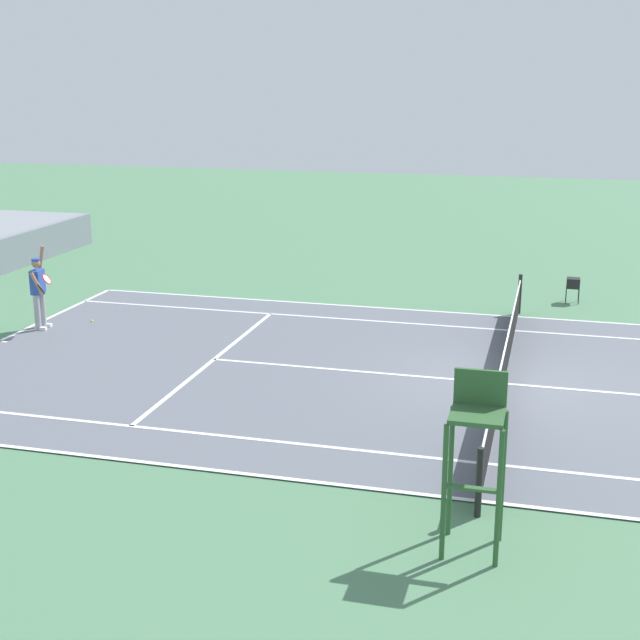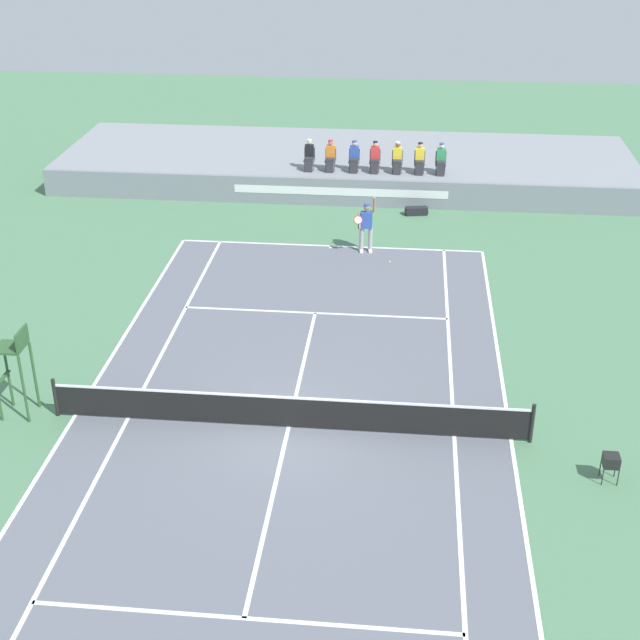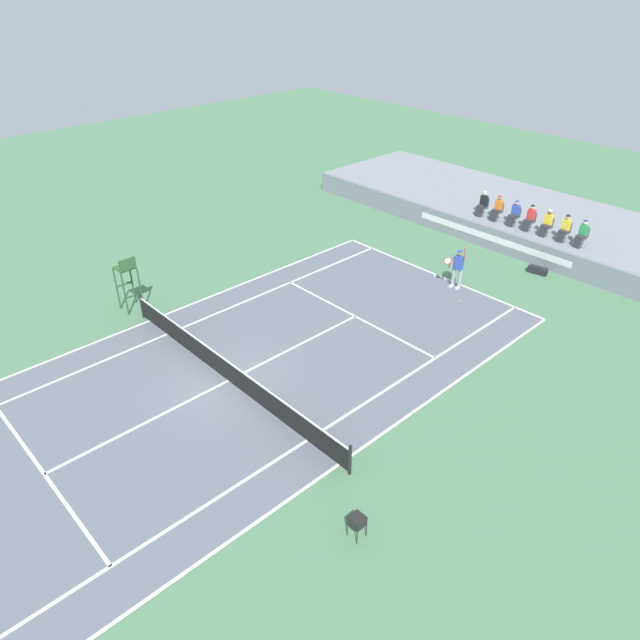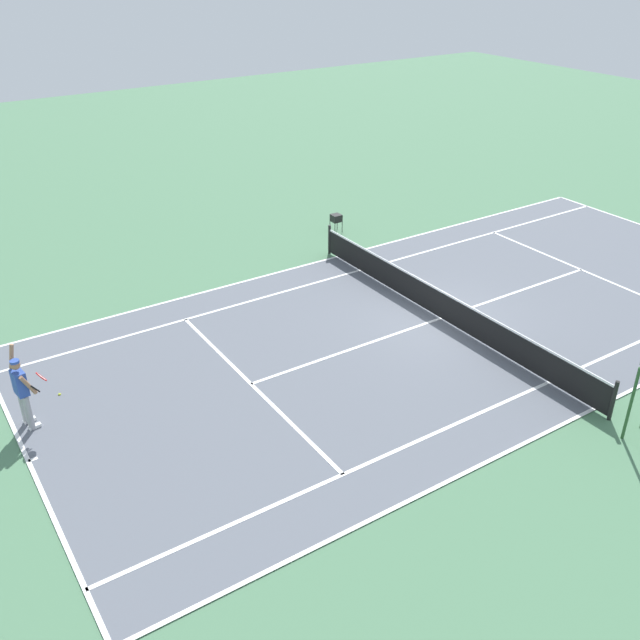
# 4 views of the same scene
# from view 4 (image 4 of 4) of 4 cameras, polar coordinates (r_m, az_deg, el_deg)

# --- Properties ---
(ground_plane) EXTENTS (80.00, 80.00, 0.00)m
(ground_plane) POSITION_cam_4_polar(r_m,az_deg,el_deg) (21.37, 9.68, 0.07)
(ground_plane) COLOR #4C7A56
(court) EXTENTS (11.08, 23.88, 0.03)m
(court) POSITION_cam_4_polar(r_m,az_deg,el_deg) (21.36, 9.68, 0.10)
(court) COLOR slate
(court) RESTS_ON ground
(net) EXTENTS (11.98, 0.10, 1.07)m
(net) POSITION_cam_4_polar(r_m,az_deg,el_deg) (21.13, 9.80, 1.32)
(net) COLOR black
(net) RESTS_ON ground
(tennis_player) EXTENTS (0.75, 0.70, 2.08)m
(tennis_player) POSITION_cam_4_polar(r_m,az_deg,el_deg) (17.44, -22.91, -5.30)
(tennis_player) COLOR #9E9EA3
(tennis_player) RESTS_ON ground
(tennis_ball) EXTENTS (0.07, 0.07, 0.07)m
(tennis_ball) POSITION_cam_4_polar(r_m,az_deg,el_deg) (18.80, -20.30, -5.66)
(tennis_ball) COLOR #D1E533
(tennis_ball) RESTS_ON ground
(ball_hopper) EXTENTS (0.36, 0.36, 0.70)m
(ball_hopper) POSITION_cam_4_polar(r_m,az_deg,el_deg) (27.29, 1.31, 8.26)
(ball_hopper) COLOR black
(ball_hopper) RESTS_ON ground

